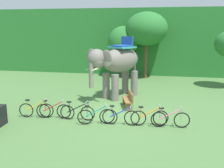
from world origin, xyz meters
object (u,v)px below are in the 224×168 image
object	(u,v)px
bike_teal	(96,116)
bike_blue	(121,117)
tree_center_right	(123,42)
wooden_bench	(128,99)
elephant	(117,63)
bike_red	(54,111)
bike_orange	(149,117)
tree_far_left	(147,29)
bike_pink	(170,119)
bike_black	(77,112)
bike_yellow	(36,110)

from	to	relation	value
bike_teal	bike_blue	bearing A→B (deg)	5.90
tree_center_right	wooden_bench	bearing A→B (deg)	-79.37
elephant	bike_teal	size ratio (longest dim) A/B	2.42
elephant	bike_red	xyz separation A→B (m)	(-2.37, -4.29, -1.82)
tree_center_right	bike_orange	xyz separation A→B (m)	(2.92, -11.33, -2.69)
elephant	bike_orange	xyz separation A→B (m)	(2.25, -4.40, -1.82)
tree_far_left	bike_red	distance (m)	12.30
tree_center_right	wooden_bench	distance (m)	9.34
bike_red	bike_orange	world-z (taller)	same
bike_red	bike_teal	size ratio (longest dim) A/B	1.03
tree_far_left	wooden_bench	world-z (taller)	tree_far_left
bike_pink	wooden_bench	size ratio (longest dim) A/B	1.10
bike_blue	tree_far_left	bearing A→B (deg)	88.10
bike_black	bike_pink	bearing A→B (deg)	-1.73
bike_teal	bike_orange	bearing A→B (deg)	6.62
elephant	wooden_bench	xyz separation A→B (m)	(0.98, -1.89, -1.72)
bike_pink	wooden_bench	world-z (taller)	bike_pink
bike_black	wooden_bench	world-z (taller)	bike_black
elephant	wooden_bench	bearing A→B (deg)	-62.54
tree_far_left	bike_blue	distance (m)	11.99
tree_far_left	wooden_bench	distance (m)	9.46
elephant	bike_blue	world-z (taller)	elephant
elephant	bike_teal	xyz separation A→B (m)	(-0.15, -4.67, -1.82)
bike_orange	elephant	bearing A→B (deg)	117.10
bike_red	bike_orange	xyz separation A→B (m)	(4.62, -0.11, 0.00)
tree_far_left	bike_blue	size ratio (longest dim) A/B	3.29
bike_teal	bike_yellow	bearing A→B (deg)	173.80
bike_yellow	bike_red	distance (m)	0.89
elephant	bike_teal	world-z (taller)	elephant
bike_yellow	bike_red	bearing A→B (deg)	2.95
bike_red	bike_blue	world-z (taller)	same
bike_black	bike_blue	size ratio (longest dim) A/B	1.00
bike_blue	bike_orange	bearing A→B (deg)	7.24
elephant	bike_red	bearing A→B (deg)	-118.97
wooden_bench	tree_center_right	bearing A→B (deg)	100.63
bike_black	bike_orange	world-z (taller)	same
bike_red	bike_teal	bearing A→B (deg)	-9.78
tree_far_left	bike_pink	xyz separation A→B (m)	(1.81, -11.24, -3.81)
bike_black	wooden_bench	xyz separation A→B (m)	(2.14, 2.43, 0.09)
tree_center_right	bike_blue	xyz separation A→B (m)	(1.64, -11.49, -2.69)
tree_center_right	bike_orange	bearing A→B (deg)	-75.53
bike_red	bike_teal	distance (m)	2.26
tree_far_left	bike_yellow	xyz separation A→B (m)	(-4.61, -11.13, -3.81)
tree_far_left	wooden_bench	bearing A→B (deg)	-92.40
bike_pink	bike_teal	bearing A→B (deg)	-176.03
bike_teal	bike_pink	world-z (taller)	same
elephant	wooden_bench	world-z (taller)	elephant
bike_yellow	wooden_bench	bearing A→B (deg)	29.98
tree_far_left	elephant	xyz separation A→B (m)	(-1.35, -6.80, -2.00)
bike_pink	tree_center_right	bearing A→B (deg)	108.61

